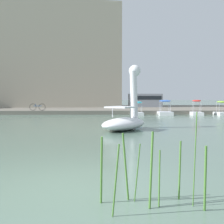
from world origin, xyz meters
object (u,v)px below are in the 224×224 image
(pedal_boat_cyan, at_px, (138,111))
(bicycle_parked, at_px, (37,107))
(swan_boat, at_px, (126,117))
(pedal_boat_blue, at_px, (165,111))
(pedal_boat_lime, at_px, (222,111))
(pedal_boat_red, at_px, (197,111))
(parked_van, at_px, (145,100))

(pedal_boat_cyan, xyz_separation_m, bicycle_parked, (-10.43, 1.62, 0.34))
(swan_boat, distance_m, pedal_boat_cyan, 13.12)
(pedal_boat_blue, bearing_deg, pedal_boat_lime, 0.48)
(pedal_boat_red, relative_size, bicycle_parked, 1.16)
(pedal_boat_blue, xyz_separation_m, pedal_boat_lime, (5.84, 0.05, 0.01))
(swan_boat, bearing_deg, pedal_boat_blue, 68.76)
(parked_van, bearing_deg, pedal_boat_red, -76.91)
(bicycle_parked, bearing_deg, pedal_boat_red, -6.17)
(pedal_boat_red, relative_size, parked_van, 0.40)
(pedal_boat_lime, bearing_deg, pedal_boat_blue, -179.52)
(pedal_boat_cyan, bearing_deg, parked_van, 78.40)
(pedal_boat_blue, xyz_separation_m, pedal_boat_red, (3.20, -0.02, -0.00))
(pedal_boat_blue, bearing_deg, bicycle_parked, 172.43)
(swan_boat, relative_size, parked_van, 0.75)
(pedal_boat_red, bearing_deg, bicycle_parked, 173.83)
(swan_boat, distance_m, pedal_boat_blue, 13.73)
(pedal_boat_blue, xyz_separation_m, parked_van, (0.04, 13.57, 1.06))
(swan_boat, bearing_deg, pedal_boat_cyan, 80.11)
(parked_van, bearing_deg, bicycle_parked, -138.13)
(pedal_boat_cyan, relative_size, pedal_boat_red, 0.90)
(swan_boat, distance_m, parked_van, 26.85)
(swan_boat, relative_size, pedal_boat_red, 1.88)
(pedal_boat_red, relative_size, pedal_boat_lime, 1.08)
(swan_boat, bearing_deg, bicycle_parked, 119.35)
(swan_boat, xyz_separation_m, pedal_boat_lime, (10.81, 12.84, -0.28))
(swan_boat, xyz_separation_m, bicycle_parked, (-8.18, 14.54, 0.07))
(parked_van, bearing_deg, pedal_boat_cyan, -101.60)
(swan_boat, xyz_separation_m, pedal_boat_red, (8.17, 12.77, -0.29))
(swan_boat, distance_m, bicycle_parked, 16.68)
(swan_boat, relative_size, pedal_boat_lime, 2.03)
(pedal_boat_cyan, bearing_deg, pedal_boat_blue, -2.64)
(pedal_boat_red, bearing_deg, swan_boat, -122.62)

